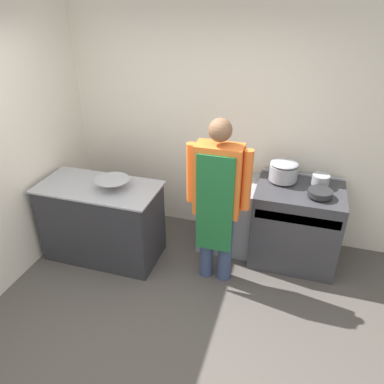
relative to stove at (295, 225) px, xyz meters
name	(u,v)px	position (x,y,z in m)	size (l,w,h in m)	color
ground_plane	(144,347)	(-1.11, -1.61, -0.44)	(14.00, 14.00, 0.00)	#4C4742
wall_back	(208,122)	(-1.11, 0.42, 0.91)	(8.00, 0.05, 2.70)	silver
wall_left	(26,138)	(-2.74, -0.61, 0.91)	(0.05, 8.00, 2.70)	silver
prep_counter	(103,221)	(-2.03, -0.54, 0.00)	(1.28, 0.64, 0.87)	#2D2D33
stove	(295,225)	(0.00, 0.00, 0.00)	(0.89, 0.69, 0.90)	#38383D
fridge_unit	(228,213)	(-0.75, 0.07, -0.04)	(0.60, 0.60, 0.81)	#93999E
person_cook	(218,196)	(-0.75, -0.55, 0.54)	(0.61, 0.24, 1.73)	#38476B
mixing_bowl	(113,184)	(-1.85, -0.54, 0.49)	(0.35, 0.35, 0.11)	#9EA0A8
stock_pot	(284,170)	(-0.20, 0.12, 0.56)	(0.29, 0.29, 0.21)	#9EA0A8
saute_pan	(320,193)	(0.18, -0.12, 0.49)	(0.24, 0.24, 0.06)	#262628
sauce_pot	(321,180)	(0.18, 0.12, 0.51)	(0.18, 0.18, 0.11)	#9EA0A8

